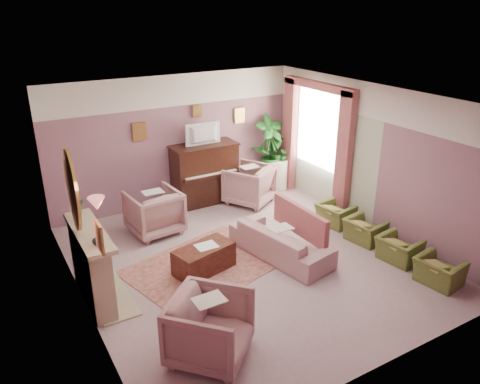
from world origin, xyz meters
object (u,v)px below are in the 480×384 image
floral_armchair_front (210,325)px  olive_chair_a (440,267)px  coffee_table (204,259)px  piano (205,174)px  olive_chair_b (399,246)px  floral_armchair_right (249,183)px  sofa (281,236)px  olive_chair_d (335,211)px  television (204,133)px  floral_armchair_left (154,210)px  olive_chair_c (365,227)px  side_table (276,174)px

floral_armchair_front → olive_chair_a: bearing=-5.2°
coffee_table → floral_armchair_front: (-0.83, -1.87, 0.25)m
piano → olive_chair_b: bearing=-66.6°
floral_armchair_right → olive_chair_b: size_ratio=1.41×
sofa → floral_armchair_right: (0.75, 2.29, 0.09)m
floral_armchair_front → floral_armchair_right: bearing=52.9°
sofa → olive_chair_d: 1.74m
television → floral_armchair_left: television is taller
piano → olive_chair_a: bearing=-70.3°
olive_chair_a → olive_chair_c: (0.00, 1.64, 0.00)m
piano → olive_chair_d: (1.73, -2.36, -0.36)m
olive_chair_b → olive_chair_d: 1.64m
floral_armchair_right → olive_chair_b: bearing=-75.2°
piano → floral_armchair_right: (0.82, -0.55, -0.17)m
olive_chair_a → olive_chair_b: same height
piano → sofa: 2.85m
sofa → floral_armchair_left: (-1.57, 1.98, 0.09)m
piano → floral_armchair_right: size_ratio=1.47×
olive_chair_b → floral_armchair_front: bearing=-173.1°
olive_chair_d → olive_chair_b: bearing=-90.0°
olive_chair_d → coffee_table: bearing=-175.5°
television → side_table: 2.21m
piano → olive_chair_c: 3.63m
coffee_table → piano: bearing=63.2°
coffee_table → olive_chair_d: size_ratio=1.48×
piano → floral_armchair_right: 1.00m
side_table → olive_chair_b: bearing=-91.4°
floral_armchair_left → olive_chair_d: bearing=-24.9°
piano → olive_chair_b: piano is taller
piano → sofa: (0.06, -2.84, -0.26)m
olive_chair_d → floral_armchair_right: bearing=116.8°
floral_armchair_right → olive_chair_b: (0.91, -3.45, -0.19)m
television → olive_chair_c: (1.73, -3.13, -1.31)m
olive_chair_a → olive_chair_b: (0.00, 0.82, 0.00)m
floral_armchair_front → olive_chair_b: bearing=6.9°
sofa → side_table: (1.76, 2.71, -0.04)m
olive_chair_a → olive_chair_c: same height
olive_chair_a → side_table: size_ratio=0.97×
piano → television: (0.00, -0.05, 0.95)m
piano → olive_chair_d: 2.94m
coffee_table → floral_armchair_front: size_ratio=1.05×
floral_armchair_front → olive_chair_d: size_ratio=1.41×
floral_armchair_left → television: bearing=28.1°
olive_chair_c → coffee_table: bearing=169.2°
television → olive_chair_c: size_ratio=1.18×
olive_chair_d → television: bearing=126.8°
coffee_table → olive_chair_b: (3.04, -1.40, 0.07)m
television → floral_armchair_right: size_ratio=0.84×
floral_armchair_left → olive_chair_a: 5.12m
piano → olive_chair_c: piano is taller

